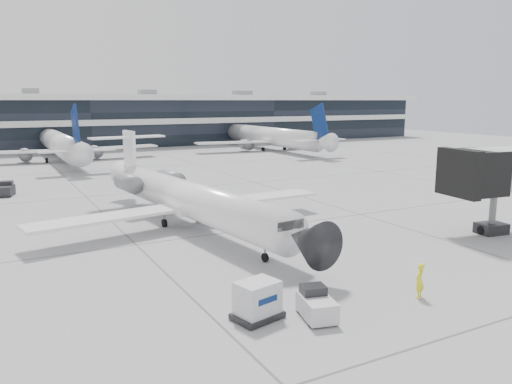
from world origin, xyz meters
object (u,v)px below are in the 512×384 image
ramp_worker (419,281)px  cargo_uld (257,301)px  baggage_tug (316,305)px  regional_jet (187,198)px

ramp_worker → cargo_uld: ramp_worker is taller
baggage_tug → cargo_uld: cargo_uld is taller
ramp_worker → baggage_tug: bearing=-33.2°
regional_jet → baggage_tug: size_ratio=12.32×
regional_jet → baggage_tug: bearing=-98.6°
cargo_uld → regional_jet: bearing=66.3°
ramp_worker → baggage_tug: ramp_worker is taller
regional_jet → ramp_worker: (5.31, -19.18, -1.49)m
regional_jet → baggage_tug: 18.79m
regional_jet → baggage_tug: regional_jet is taller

